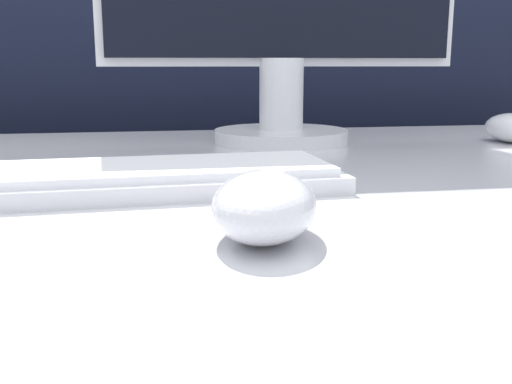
{
  "coord_description": "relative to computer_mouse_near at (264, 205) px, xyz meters",
  "views": [
    {
      "loc": [
        -0.07,
        -0.52,
        0.84
      ],
      "look_at": [
        0.01,
        -0.1,
        0.75
      ],
      "focal_mm": 42.0,
      "sensor_mm": 36.0,
      "label": 1
    }
  ],
  "objects": [
    {
      "name": "partition_panel",
      "position": [
        -0.01,
        0.82,
        -0.12
      ],
      "size": [
        5.0,
        0.03,
        1.25
      ],
      "color": "black",
      "rests_on": "ground_plane"
    },
    {
      "name": "computer_mouse_near",
      "position": [
        0.0,
        0.0,
        0.0
      ],
      "size": [
        0.1,
        0.12,
        0.05
      ],
      "rotation": [
        0.0,
        0.0,
        -0.27
      ],
      "color": "white",
      "rests_on": "desk"
    },
    {
      "name": "keyboard",
      "position": [
        -0.09,
        0.17,
        -0.01
      ],
      "size": [
        0.4,
        0.15,
        0.02
      ],
      "rotation": [
        0.0,
        0.0,
        0.06
      ],
      "color": "white",
      "rests_on": "desk"
    }
  ]
}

